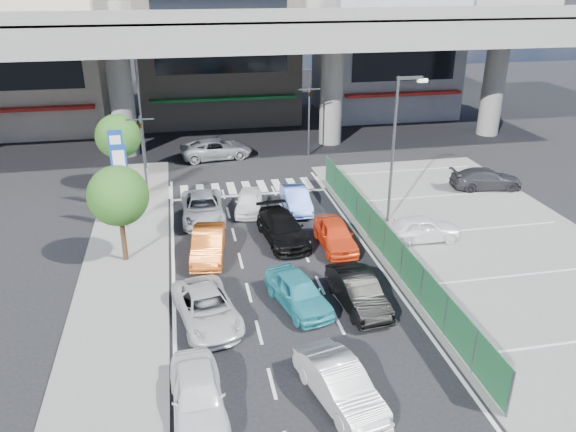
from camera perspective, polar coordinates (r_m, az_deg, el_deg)
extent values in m
plane|color=black|center=(24.87, -0.33, -7.42)|extent=(120.00, 120.00, 0.00)
cube|color=slate|center=(30.25, 19.85, -2.93)|extent=(12.00, 28.00, 0.06)
cube|color=slate|center=(28.17, -16.09, -4.35)|extent=(4.00, 30.00, 0.12)
cylinder|color=slate|center=(44.03, -16.50, 11.04)|extent=(1.80, 1.80, 8.00)
cylinder|color=slate|center=(45.46, 4.42, 12.29)|extent=(1.80, 1.80, 8.00)
cylinder|color=slate|center=(50.98, 20.14, 12.18)|extent=(1.80, 1.80, 8.00)
cube|color=slate|center=(43.31, -6.18, 18.36)|extent=(64.00, 14.00, 2.00)
cube|color=slate|center=(36.47, -5.17, 19.51)|extent=(64.00, 0.40, 0.90)
cube|color=slate|center=(49.98, -7.05, 20.48)|extent=(64.00, 0.40, 0.90)
cube|color=#ADA48C|center=(54.66, -24.68, 14.86)|extent=(12.00, 10.00, 13.00)
cube|color=#AB1A15|center=(50.34, -25.14, 9.87)|extent=(10.80, 1.60, 0.25)
cube|color=black|center=(49.73, -26.00, 14.73)|extent=(9.60, 0.10, 5.85)
cube|color=gray|center=(54.37, -7.28, 17.74)|extent=(14.00, 10.00, 15.00)
cube|color=#14662A|center=(50.03, -6.53, 11.83)|extent=(12.60, 1.60, 0.25)
cube|color=black|center=(49.31, -6.85, 18.06)|extent=(11.20, 0.10, 6.75)
cube|color=slate|center=(57.02, 9.81, 16.34)|extent=(12.00, 10.00, 12.00)
cube|color=#AB1A15|center=(52.83, 11.52, 12.14)|extent=(10.80, 1.60, 0.25)
cube|color=black|center=(52.32, 11.83, 16.23)|extent=(9.60, 0.10, 5.40)
cylinder|color=#595B60|center=(34.56, -14.41, 5.62)|extent=(0.14, 0.14, 5.20)
cube|color=#595B60|center=(33.93, -14.81, 9.47)|extent=(1.60, 0.08, 0.08)
imported|color=black|center=(34.00, -14.76, 8.98)|extent=(0.26, 1.24, 0.50)
cylinder|color=#595B60|center=(42.32, 2.14, 9.56)|extent=(0.14, 0.14, 5.20)
cube|color=#595B60|center=(41.81, 2.19, 12.75)|extent=(1.60, 0.08, 0.08)
imported|color=black|center=(41.86, 2.18, 12.35)|extent=(0.26, 1.24, 0.50)
cylinder|color=#595B60|center=(30.42, 10.59, 6.32)|extent=(0.16, 0.16, 8.00)
cube|color=#595B60|center=(29.76, 12.26, 13.55)|extent=(1.40, 0.15, 0.15)
cube|color=silver|center=(30.06, 13.50, 13.24)|extent=(0.50, 0.22, 0.18)
cylinder|color=#595B60|center=(40.01, -14.73, 10.06)|extent=(0.16, 0.16, 8.00)
cube|color=#595B60|center=(39.31, -14.43, 15.66)|extent=(1.40, 0.15, 0.15)
cube|color=silver|center=(39.30, -13.35, 15.54)|extent=(0.50, 0.22, 0.18)
cylinder|color=#595B60|center=(31.39, -16.21, 0.67)|extent=(0.10, 0.10, 2.20)
cube|color=navy|center=(30.67, -16.65, 4.29)|extent=(0.80, 0.12, 3.00)
cube|color=white|center=(30.60, -16.66, 4.25)|extent=(0.60, 0.02, 2.40)
cylinder|color=#595B60|center=(34.21, -16.55, 2.53)|extent=(0.10, 0.10, 2.20)
cube|color=navy|center=(33.55, -16.96, 5.87)|extent=(0.80, 0.12, 3.00)
cube|color=white|center=(33.49, -16.97, 5.84)|extent=(0.60, 0.02, 2.40)
cylinder|color=#382314|center=(27.67, -16.35, -2.26)|extent=(0.24, 0.24, 2.40)
sphere|color=#1B4914|center=(26.83, -16.88, 1.98)|extent=(2.80, 2.80, 2.80)
cylinder|color=#382314|center=(37.49, -16.50, 4.51)|extent=(0.24, 0.24, 2.40)
sphere|color=#1B4914|center=(36.87, -16.89, 7.75)|extent=(2.80, 2.80, 2.80)
imported|color=white|center=(18.59, -9.15, -17.41)|extent=(1.85, 4.13, 1.38)
imported|color=silver|center=(18.83, 5.28, -16.61)|extent=(2.39, 4.32, 1.35)
imported|color=silver|center=(22.63, -8.24, -9.22)|extent=(2.90, 4.88, 1.27)
imported|color=teal|center=(23.35, 1.05, -7.68)|extent=(2.59, 4.33, 1.38)
imported|color=black|center=(23.53, 7.13, -7.61)|extent=(1.82, 4.30, 1.38)
imported|color=#D55D1D|center=(27.46, -8.11, -2.88)|extent=(2.00, 4.34, 1.38)
imported|color=black|center=(28.85, -0.53, -1.27)|extent=(2.43, 4.94, 1.38)
imported|color=#F44317|center=(28.30, 4.85, -1.90)|extent=(1.64, 4.01, 1.36)
imported|color=#B0B3B8|center=(31.67, -8.65, 0.77)|extent=(2.33, 4.98, 1.38)
imported|color=white|center=(32.52, -4.01, 1.47)|extent=(2.16, 3.83, 1.23)
imported|color=#648AF3|center=(32.70, 0.82, 1.71)|extent=(1.44, 3.93, 1.29)
imported|color=#A6A9AE|center=(42.36, -7.27, 6.78)|extent=(5.52, 3.02, 1.47)
imported|color=white|center=(29.59, 13.42, -1.21)|extent=(4.00, 1.70, 1.35)
imported|color=#2E2D32|center=(37.98, 19.48, 3.59)|extent=(4.69, 2.37, 1.30)
cone|color=red|center=(30.80, 10.73, -0.70)|extent=(0.38, 0.38, 0.62)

